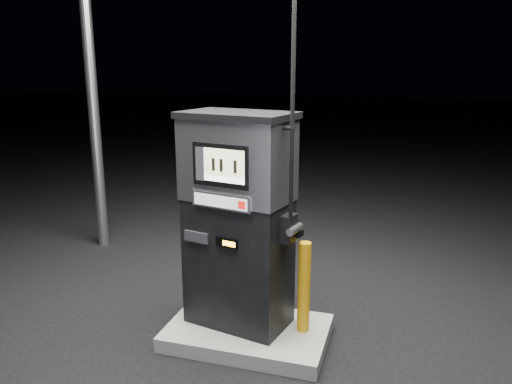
# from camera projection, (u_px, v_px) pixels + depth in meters

# --- Properties ---
(ground) EXTENTS (80.00, 80.00, 0.00)m
(ground) POSITION_uv_depth(u_px,v_px,m) (248.00, 339.00, 5.09)
(ground) COLOR black
(ground) RESTS_ON ground
(pump_island) EXTENTS (1.60, 1.00, 0.15)m
(pump_island) POSITION_uv_depth(u_px,v_px,m) (248.00, 333.00, 5.07)
(pump_island) COLOR slate
(pump_island) RESTS_ON ground
(fuel_dispenser) EXTENTS (1.24, 0.84, 4.45)m
(fuel_dispenser) POSITION_uv_depth(u_px,v_px,m) (238.00, 219.00, 4.89)
(fuel_dispenser) COLOR black
(fuel_dispenser) RESTS_ON pump_island
(bollard_left) EXTENTS (0.13, 0.13, 0.96)m
(bollard_left) POSITION_uv_depth(u_px,v_px,m) (194.00, 270.00, 5.22)
(bollard_left) COLOR orange
(bollard_left) RESTS_ON pump_island
(bollard_right) EXTENTS (0.16, 0.16, 0.92)m
(bollard_right) POSITION_uv_depth(u_px,v_px,m) (304.00, 287.00, 4.87)
(bollard_right) COLOR orange
(bollard_right) RESTS_ON pump_island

